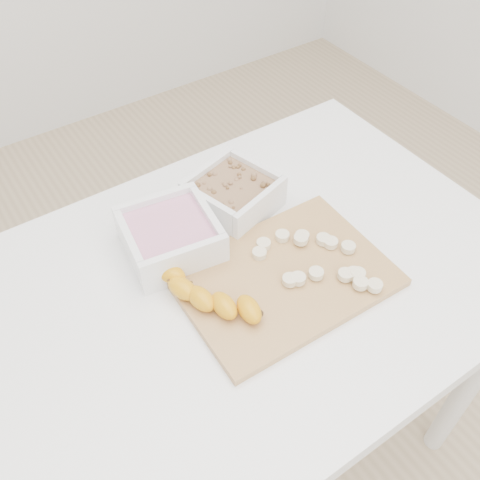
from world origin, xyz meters
TOP-DOWN VIEW (x-y plane):
  - ground at (0.00, 0.00)m, footprint 3.50×3.50m
  - table at (0.00, 0.00)m, footprint 1.00×0.70m
  - bowl_yogurt at (-0.09, 0.13)m, footprint 0.18×0.18m
  - bowl_granola at (0.07, 0.16)m, footprint 0.19×0.19m
  - cutting_board at (0.04, -0.05)m, footprint 0.37×0.27m
  - banana at (-0.10, -0.02)m, footprint 0.10×0.21m
  - banana_slices at (0.11, -0.06)m, footprint 0.17×0.21m

SIDE VIEW (x-z plane):
  - ground at x=0.00m, z-range 0.00..0.00m
  - table at x=0.00m, z-range 0.28..1.03m
  - cutting_board at x=0.04m, z-range 0.75..0.76m
  - banana_slices at x=0.11m, z-range 0.77..0.78m
  - banana at x=-0.10m, z-range 0.77..0.80m
  - bowl_granola at x=0.07m, z-range 0.75..0.82m
  - bowl_yogurt at x=-0.09m, z-range 0.75..0.83m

